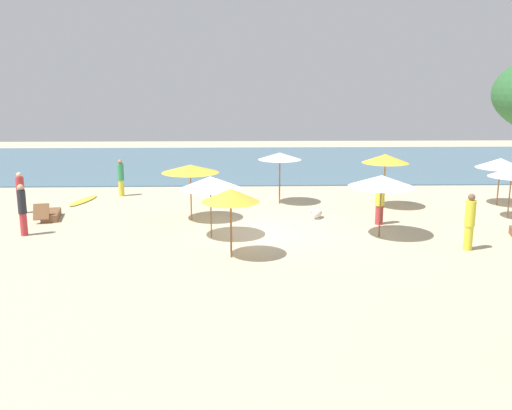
{
  "coord_description": "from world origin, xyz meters",
  "views": [
    {
      "loc": [
        -0.57,
        -19.5,
        5.4
      ],
      "look_at": [
        -0.06,
        -0.24,
        1.1
      ],
      "focal_mm": 40.31,
      "sensor_mm": 36.0,
      "label": 1
    }
  ],
  "objects_px": {
    "person_2": "(21,193)",
    "person_4": "(470,222)",
    "umbrella_0": "(382,181)",
    "umbrella_5": "(512,172)",
    "dog": "(317,213)",
    "lounger_1": "(50,215)",
    "umbrella_3": "(501,163)",
    "surfboard": "(83,201)",
    "umbrella_1": "(231,195)",
    "person_1": "(22,209)",
    "umbrella_2": "(280,156)",
    "umbrella_4": "(190,169)",
    "person_3": "(380,202)",
    "umbrella_6": "(385,159)",
    "person_0": "(121,177)",
    "umbrella_7": "(210,183)"
  },
  "relations": [
    {
      "from": "umbrella_3",
      "to": "umbrella_5",
      "type": "height_order",
      "value": "umbrella_3"
    },
    {
      "from": "umbrella_0",
      "to": "umbrella_2",
      "type": "height_order",
      "value": "umbrella_2"
    },
    {
      "from": "person_0",
      "to": "umbrella_3",
      "type": "bearing_deg",
      "value": -8.02
    },
    {
      "from": "lounger_1",
      "to": "person_2",
      "type": "bearing_deg",
      "value": 144.86
    },
    {
      "from": "umbrella_4",
      "to": "person_2",
      "type": "xyz_separation_m",
      "value": [
        -6.97,
        1.32,
        -1.15
      ]
    },
    {
      "from": "umbrella_1",
      "to": "person_0",
      "type": "height_order",
      "value": "umbrella_1"
    },
    {
      "from": "umbrella_3",
      "to": "person_2",
      "type": "height_order",
      "value": "umbrella_3"
    },
    {
      "from": "umbrella_3",
      "to": "umbrella_7",
      "type": "bearing_deg",
      "value": -158.25
    },
    {
      "from": "umbrella_0",
      "to": "umbrella_5",
      "type": "relative_size",
      "value": 1.13
    },
    {
      "from": "umbrella_5",
      "to": "dog",
      "type": "relative_size",
      "value": 2.67
    },
    {
      "from": "umbrella_7",
      "to": "person_1",
      "type": "height_order",
      "value": "umbrella_7"
    },
    {
      "from": "umbrella_2",
      "to": "umbrella_1",
      "type": "bearing_deg",
      "value": -104.61
    },
    {
      "from": "umbrella_7",
      "to": "dog",
      "type": "relative_size",
      "value": 2.83
    },
    {
      "from": "dog",
      "to": "person_2",
      "type": "bearing_deg",
      "value": 174.41
    },
    {
      "from": "umbrella_2",
      "to": "dog",
      "type": "distance_m",
      "value": 3.53
    },
    {
      "from": "umbrella_1",
      "to": "person_2",
      "type": "bearing_deg",
      "value": 144.62
    },
    {
      "from": "person_2",
      "to": "dog",
      "type": "bearing_deg",
      "value": -5.59
    },
    {
      "from": "umbrella_1",
      "to": "lounger_1",
      "type": "relative_size",
      "value": 1.24
    },
    {
      "from": "umbrella_2",
      "to": "person_2",
      "type": "relative_size",
      "value": 1.33
    },
    {
      "from": "umbrella_5",
      "to": "umbrella_1",
      "type": "bearing_deg",
      "value": -156.52
    },
    {
      "from": "surfboard",
      "to": "dog",
      "type": "bearing_deg",
      "value": -18.65
    },
    {
      "from": "person_0",
      "to": "person_2",
      "type": "bearing_deg",
      "value": -134.76
    },
    {
      "from": "umbrella_7",
      "to": "person_2",
      "type": "height_order",
      "value": "umbrella_7"
    },
    {
      "from": "umbrella_2",
      "to": "dog",
      "type": "bearing_deg",
      "value": -64.54
    },
    {
      "from": "person_2",
      "to": "person_4",
      "type": "height_order",
      "value": "person_4"
    },
    {
      "from": "person_0",
      "to": "dog",
      "type": "height_order",
      "value": "person_0"
    },
    {
      "from": "umbrella_3",
      "to": "person_4",
      "type": "distance_m",
      "value": 7.64
    },
    {
      "from": "dog",
      "to": "surfboard",
      "type": "relative_size",
      "value": 0.31
    },
    {
      "from": "umbrella_0",
      "to": "umbrella_3",
      "type": "bearing_deg",
      "value": 37.89
    },
    {
      "from": "umbrella_0",
      "to": "umbrella_2",
      "type": "distance_m",
      "value": 6.22
    },
    {
      "from": "umbrella_6",
      "to": "person_4",
      "type": "bearing_deg",
      "value": -78.62
    },
    {
      "from": "person_2",
      "to": "surfboard",
      "type": "bearing_deg",
      "value": 49.51
    },
    {
      "from": "person_3",
      "to": "surfboard",
      "type": "distance_m",
      "value": 12.97
    },
    {
      "from": "umbrella_5",
      "to": "person_0",
      "type": "distance_m",
      "value": 16.69
    },
    {
      "from": "lounger_1",
      "to": "umbrella_6",
      "type": "bearing_deg",
      "value": 6.85
    },
    {
      "from": "umbrella_3",
      "to": "umbrella_2",
      "type": "bearing_deg",
      "value": 176.96
    },
    {
      "from": "person_2",
      "to": "person_3",
      "type": "relative_size",
      "value": 1.01
    },
    {
      "from": "umbrella_6",
      "to": "person_1",
      "type": "bearing_deg",
      "value": -163.66
    },
    {
      "from": "person_3",
      "to": "person_4",
      "type": "height_order",
      "value": "person_4"
    },
    {
      "from": "umbrella_1",
      "to": "umbrella_7",
      "type": "distance_m",
      "value": 2.41
    },
    {
      "from": "umbrella_6",
      "to": "surfboard",
      "type": "distance_m",
      "value": 13.28
    },
    {
      "from": "umbrella_2",
      "to": "umbrella_7",
      "type": "distance_m",
      "value": 5.98
    },
    {
      "from": "umbrella_4",
      "to": "person_1",
      "type": "bearing_deg",
      "value": -159.83
    },
    {
      "from": "person_3",
      "to": "dog",
      "type": "bearing_deg",
      "value": 155.39
    },
    {
      "from": "umbrella_2",
      "to": "umbrella_4",
      "type": "height_order",
      "value": "umbrella_2"
    },
    {
      "from": "person_1",
      "to": "umbrella_3",
      "type": "bearing_deg",
      "value": 13.36
    },
    {
      "from": "person_3",
      "to": "dog",
      "type": "height_order",
      "value": "person_3"
    },
    {
      "from": "umbrella_4",
      "to": "surfboard",
      "type": "relative_size",
      "value": 0.9
    },
    {
      "from": "umbrella_2",
      "to": "person_0",
      "type": "bearing_deg",
      "value": 165.69
    },
    {
      "from": "umbrella_0",
      "to": "person_0",
      "type": "relative_size",
      "value": 1.33
    }
  ]
}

